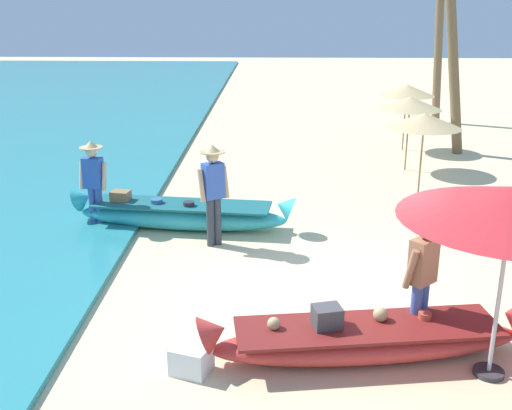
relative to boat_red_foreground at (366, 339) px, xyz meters
name	(u,v)px	position (x,y,z in m)	size (l,w,h in m)	color
ground_plane	(320,301)	(-0.46, 1.47, -0.25)	(80.00, 80.00, 0.00)	beige
boat_red_foreground	(366,339)	(0.00, 0.00, 0.00)	(4.21, 1.31, 0.74)	red
boat_cyan_midground	(181,214)	(-2.94, 4.45, 0.03)	(4.41, 1.22, 0.80)	#33B2BC
person_vendor_hatted	(213,188)	(-2.22, 3.61, 0.82)	(0.58, 0.47, 1.86)	#333842
person_tourist_customer	(422,275)	(0.72, 0.40, 0.68)	(0.54, 0.52, 1.66)	#3D5BA8
person_vendor_assistant	(94,178)	(-4.60, 4.50, 0.73)	(0.58, 0.44, 1.71)	#3D5BA8
patio_umbrella_large	(512,204)	(1.41, -0.34, 1.89)	(2.45, 2.45, 2.33)	#B7B7BC
parasol_row_0	(424,121)	(2.08, 6.54, 1.49)	(1.60, 1.60, 1.91)	#8E6B47
parasol_row_1	(410,103)	(2.26, 8.90, 1.49)	(1.60, 1.60, 1.91)	#8E6B47
parasol_row_2	(407,90)	(2.65, 11.22, 1.49)	(1.60, 1.60, 1.91)	#8E6B47
cooler_box	(191,359)	(-2.12, -0.39, -0.08)	(0.44, 0.39, 0.34)	silver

